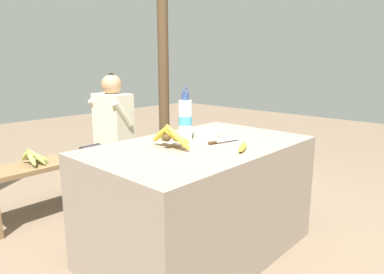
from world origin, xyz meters
name	(u,v)px	position (x,y,z in m)	size (l,w,h in m)	color
ground_plane	(199,250)	(0.00, 0.00, 0.00)	(12.00, 12.00, 0.00)	#75604C
market_counter	(200,199)	(0.00, 0.00, 0.36)	(1.38, 0.86, 0.72)	gray
banana_bunch_ripe	(171,136)	(-0.18, 0.07, 0.79)	(0.18, 0.32, 0.16)	#4C381E
serving_bowl	(206,133)	(0.18, 0.10, 0.74)	(0.18, 0.18, 0.05)	silver
water_bottle	(185,119)	(0.02, 0.14, 0.85)	(0.09, 0.09, 0.34)	white
loose_banana_front	(243,147)	(0.06, -0.27, 0.73)	(0.19, 0.12, 0.04)	gold
knife	(220,142)	(0.10, -0.07, 0.73)	(0.23, 0.08, 0.02)	#BCBCC1
wooden_bench	(89,160)	(-0.03, 1.26, 0.37)	(1.82, 0.32, 0.44)	brown
seated_vendor	(109,127)	(0.16, 1.22, 0.64)	(0.42, 0.40, 1.11)	#232328
banana_bunch_green	(33,156)	(-0.50, 1.25, 0.50)	(0.17, 0.27, 0.14)	#4C381E
support_post_far	(163,47)	(1.23, 1.66, 1.37)	(0.12, 0.12, 2.75)	#4C3823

